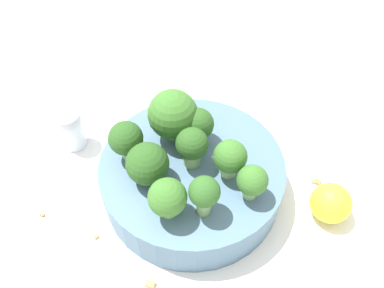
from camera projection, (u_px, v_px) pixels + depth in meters
ground_plane at (192, 188)px, 0.48m from camera, size 3.00×3.00×0.00m
bowl at (192, 176)px, 0.46m from camera, size 0.22×0.22×0.05m
broccoli_floret_0 at (230, 157)px, 0.41m from camera, size 0.04×0.04×0.05m
broccoli_floret_1 at (148, 164)px, 0.40m from camera, size 0.05×0.05×0.05m
broccoli_floret_2 at (194, 144)px, 0.41m from camera, size 0.04×0.04×0.05m
broccoli_floret_3 at (198, 125)px, 0.44m from camera, size 0.04×0.04×0.05m
broccoli_floret_4 at (166, 197)px, 0.37m from camera, size 0.04×0.04×0.05m
broccoli_floret_5 at (173, 115)px, 0.43m from camera, size 0.06×0.06×0.07m
broccoli_floret_6 at (204, 194)px, 0.37m from camera, size 0.03×0.03×0.05m
broccoli_floret_7 at (252, 181)px, 0.39m from camera, size 0.03×0.03×0.04m
broccoli_floret_8 at (126, 139)px, 0.42m from camera, size 0.04×0.04×0.05m
pepper_shaker at (71, 129)px, 0.50m from camera, size 0.04×0.04×0.06m
lemon_wedge at (331, 203)px, 0.43m from camera, size 0.05×0.05×0.05m
almond_crumb_0 at (95, 235)px, 0.43m from camera, size 0.01×0.01×0.01m
almond_crumb_1 at (42, 214)px, 0.45m from camera, size 0.00×0.01×0.01m
almond_crumb_2 at (318, 181)px, 0.48m from camera, size 0.01×0.01×0.01m
almond_crumb_3 at (148, 283)px, 0.39m from camera, size 0.01×0.01×0.01m
almond_crumb_4 at (315, 180)px, 0.48m from camera, size 0.01×0.01×0.01m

